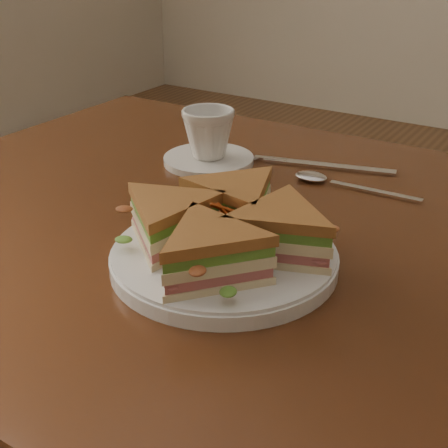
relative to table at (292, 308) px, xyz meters
name	(u,v)px	position (x,y,z in m)	size (l,w,h in m)	color
table	(292,308)	(0.00, 0.00, 0.00)	(1.20, 0.80, 0.75)	#36190C
plate	(224,259)	(-0.04, -0.10, 0.11)	(0.25, 0.25, 0.02)	white
sandwich_wedges	(224,228)	(-0.04, -0.10, 0.14)	(0.28, 0.28, 0.06)	beige
crisps_mound	(224,232)	(-0.04, -0.10, 0.14)	(0.09, 0.09, 0.05)	#D9551B
spoon	(326,181)	(-0.04, 0.18, 0.10)	(0.18, 0.03, 0.01)	silver
knife	(319,165)	(-0.08, 0.23, 0.10)	(0.21, 0.07, 0.00)	silver
saucer	(209,160)	(-0.23, 0.16, 0.10)	(0.14, 0.14, 0.01)	white
coffee_cup	(208,133)	(-0.23, 0.16, 0.15)	(0.08, 0.08, 0.07)	white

